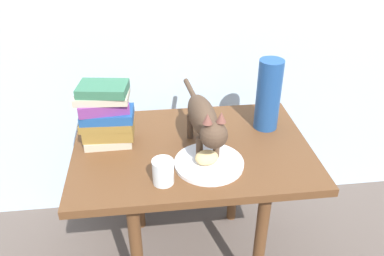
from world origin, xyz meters
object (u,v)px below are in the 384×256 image
Objects in this scene: plate at (209,163)px; book_stack at (106,114)px; bread_roll at (207,158)px; cat at (204,120)px; side_table at (192,164)px; candle_jar at (163,173)px; green_vase at (268,95)px.

book_stack is at bearing 151.69° from plate.
cat reaches higher than bread_roll.
side_table is 0.26m from candle_jar.
candle_jar is at bearing -54.42° from book_stack.
book_stack reaches higher than bread_roll.
plate is 0.41m from book_stack.
side_table is 0.22m from cat.
side_table is 3.70× the size of book_stack.
plate is 0.50× the size of cat.
green_vase is at bearing 40.71° from plate.
green_vase reaches higher than side_table.
book_stack reaches higher than plate.
side_table is at bearing 134.21° from cat.
bread_roll is at bearing -75.29° from side_table.
plate is at bearing 44.91° from bread_roll.
candle_jar is (-0.15, -0.06, -0.00)m from bread_roll.
book_stack is (-0.30, 0.07, 0.20)m from side_table.
side_table is 10.87× the size of bread_roll.
plate is 3.00× the size of bread_roll.
bread_roll is 0.34× the size of book_stack.
candle_jar is at bearing -135.04° from cat.
candle_jar reaches higher than bread_roll.
plate is 0.18m from candle_jar.
bread_roll is at bearing 23.17° from candle_jar.
side_table is at bearing 110.45° from plate.
cat is at bearing -45.79° from side_table.
green_vase reaches higher than plate.
plate is at bearing -28.31° from book_stack.
bread_roll is at bearing -30.37° from book_stack.
bread_roll is at bearing -139.12° from green_vase.
green_vase is at bearing 28.53° from cat.
cat reaches higher than side_table.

